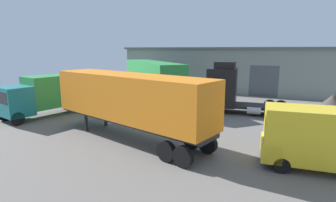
{
  "coord_description": "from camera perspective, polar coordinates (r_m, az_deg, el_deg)",
  "views": [
    {
      "loc": [
        7.96,
        -17.85,
        5.42
      ],
      "look_at": [
        0.01,
        -0.27,
        1.6
      ],
      "focal_mm": 28.0,
      "sensor_mm": 36.0,
      "label": 1
    }
  ],
  "objects": [
    {
      "name": "ground_plane",
      "position": [
        20.28,
        0.29,
        -4.3
      ],
      "size": [
        60.0,
        60.0,
        0.0
      ],
      "primitive_type": "plane",
      "color": "slate"
    },
    {
      "name": "gravel_pile",
      "position": [
        24.57,
        32.04,
        -1.01
      ],
      "size": [
        3.58,
        3.58,
        1.9
      ],
      "color": "#423D38",
      "rests_on": "ground_plane"
    },
    {
      "name": "box_truck_teal",
      "position": [
        23.9,
        -24.12,
        1.68
      ],
      "size": [
        3.94,
        7.69,
        3.3
      ],
      "rotation": [
        0.0,
        0.0,
        -1.79
      ],
      "color": "#197075",
      "rests_on": "ground_plane"
    },
    {
      "name": "oil_drum",
      "position": [
        18.41,
        21.14,
        -5.27
      ],
      "size": [
        0.58,
        0.58,
        0.88
      ],
      "color": "#33519E",
      "rests_on": "ground_plane"
    },
    {
      "name": "tractor_unit_black",
      "position": [
        23.23,
        12.96,
        2.62
      ],
      "size": [
        6.96,
        3.29,
        4.4
      ],
      "rotation": [
        0.0,
        0.0,
        -3.02
      ],
      "color": "black",
      "rests_on": "ground_plane"
    },
    {
      "name": "container_trailer_green",
      "position": [
        26.94,
        -3.57,
        5.29
      ],
      "size": [
        10.44,
        10.35,
        4.19
      ],
      "rotation": [
        0.0,
        0.0,
        -0.78
      ],
      "color": "#28843D",
      "rests_on": "ground_plane"
    },
    {
      "name": "container_trailer_grey",
      "position": [
        15.72,
        -8.33,
        0.53
      ],
      "size": [
        11.53,
        5.37,
        3.97
      ],
      "rotation": [
        0.0,
        0.0,
        2.88
      ],
      "color": "orange",
      "rests_on": "ground_plane"
    },
    {
      "name": "delivery_van_yellow",
      "position": [
        13.69,
        30.75,
        -6.93
      ],
      "size": [
        5.53,
        2.52,
        2.84
      ],
      "rotation": [
        0.0,
        0.0,
        -3.04
      ],
      "color": "yellow",
      "rests_on": "ground_plane"
    },
    {
      "name": "warehouse_building",
      "position": [
        37.47,
        12.1,
        7.01
      ],
      "size": [
        26.16,
        9.86,
        5.67
      ],
      "color": "gray",
      "rests_on": "ground_plane"
    }
  ]
}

